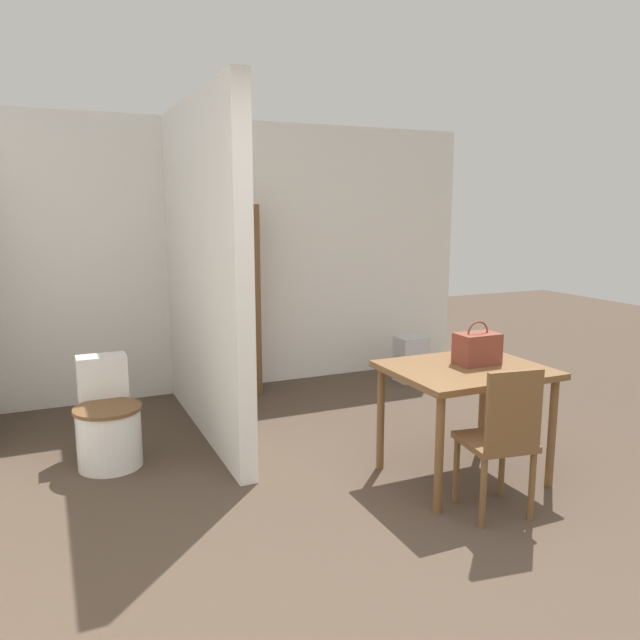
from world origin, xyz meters
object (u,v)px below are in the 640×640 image
object	(u,v)px
wooden_cabinet	(231,301)
space_heater	(411,359)
dining_table	(465,380)
wooden_chair	(502,437)
toilet	(108,424)
handbag	(477,348)

from	to	relation	value
wooden_cabinet	space_heater	world-z (taller)	wooden_cabinet
dining_table	wooden_chair	distance (m)	0.56
toilet	space_heater	bearing A→B (deg)	17.01
toilet	space_heater	world-z (taller)	toilet
space_heater	wooden_chair	bearing A→B (deg)	-112.06
handbag	wooden_cabinet	distance (m)	2.54
dining_table	toilet	xyz separation A→B (m)	(-2.05, 1.16, -0.37)
handbag	dining_table	bearing A→B (deg)	-163.56
wooden_chair	toilet	bearing A→B (deg)	147.30
wooden_cabinet	wooden_chair	bearing A→B (deg)	-76.53
dining_table	handbag	bearing A→B (deg)	16.44
wooden_chair	toilet	world-z (taller)	wooden_chair
wooden_chair	space_heater	xyz separation A→B (m)	(1.04, 2.58, -0.24)
toilet	handbag	xyz separation A→B (m)	(2.16, -1.13, 0.56)
handbag	toilet	bearing A→B (deg)	152.39
wooden_chair	handbag	size ratio (longest dim) A/B	3.13
toilet	space_heater	distance (m)	3.10
wooden_cabinet	toilet	bearing A→B (deg)	-134.88
wooden_cabinet	space_heater	xyz separation A→B (m)	(1.74, -0.32, -0.65)
wooden_chair	space_heater	world-z (taller)	wooden_chair
wooden_chair	handbag	bearing A→B (deg)	74.77
toilet	dining_table	bearing A→B (deg)	-29.45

